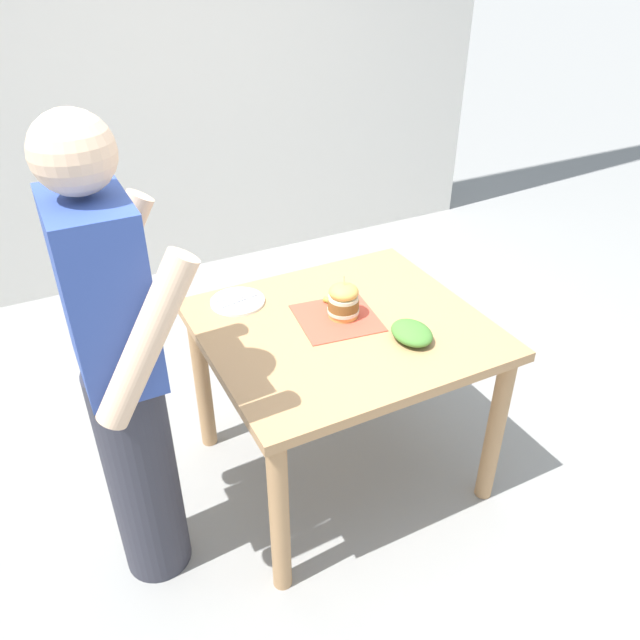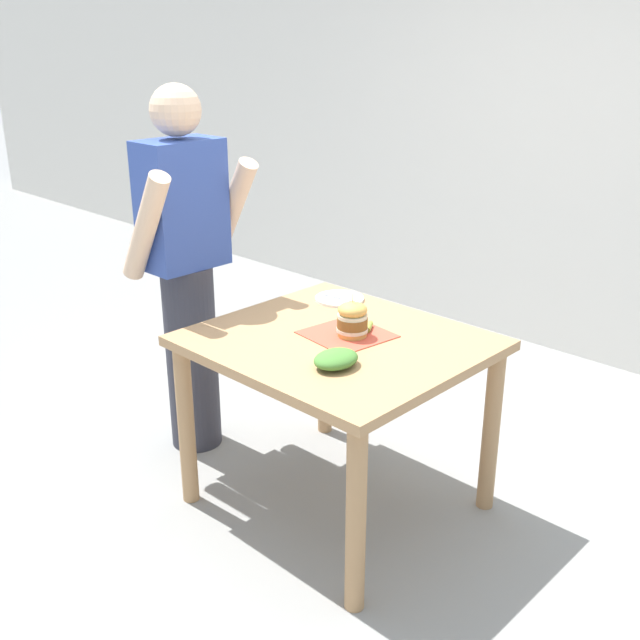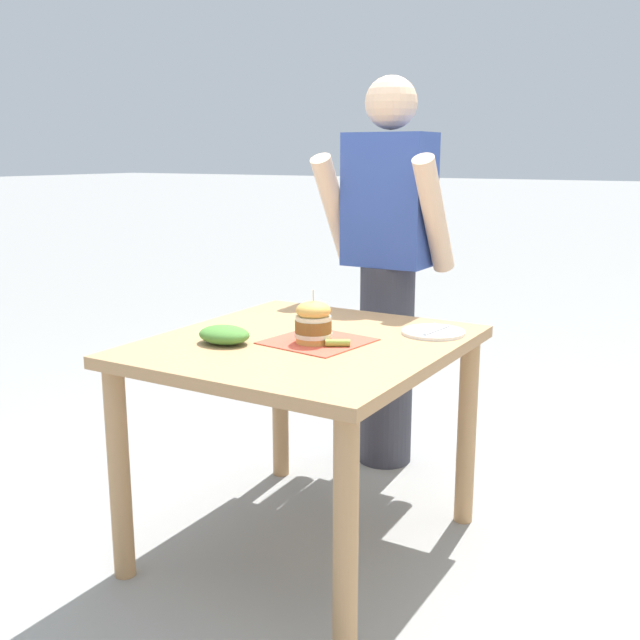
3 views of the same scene
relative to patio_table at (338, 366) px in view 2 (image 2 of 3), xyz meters
name	(u,v)px [view 2 (image 2 of 3)]	position (x,y,z in m)	size (l,w,h in m)	color
ground_plane	(337,502)	(0.00, 0.00, -0.64)	(80.00, 80.00, 0.00)	gray
patio_table	(338,366)	(0.00, 0.00, 0.00)	(0.96, 1.06, 0.76)	tan
serving_paper	(347,334)	(0.05, 0.00, 0.12)	(0.30, 0.30, 0.00)	#D64C38
sandwich	(352,319)	(0.05, -0.03, 0.19)	(0.12, 0.12, 0.18)	gold
pickle_spear	(369,327)	(0.15, -0.03, 0.13)	(0.02, 0.02, 0.08)	#8EA83D
side_plate_with_forks	(340,298)	(0.34, 0.30, 0.12)	(0.22, 0.22, 0.02)	white
side_salad	(336,359)	(-0.20, -0.18, 0.15)	(0.18, 0.14, 0.06)	#477F33
diner_across_table	(187,269)	(-0.10, 0.84, 0.24)	(0.55, 0.35, 1.69)	#33333D
parked_car_near_curb	(198,103)	(6.43, 9.32, 0.08)	(4.28, 2.00, 1.60)	navy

